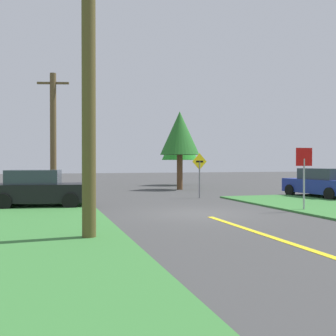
% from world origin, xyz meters
% --- Properties ---
extents(ground_plane, '(120.00, 120.00, 0.00)m').
position_xyz_m(ground_plane, '(0.00, 0.00, 0.00)').
color(ground_plane, '#3E3E3E').
extents(stop_sign, '(0.72, 0.07, 2.52)m').
position_xyz_m(stop_sign, '(4.24, -0.54, 1.76)').
color(stop_sign, '#9EA0A8').
rests_on(stop_sign, ground).
extents(car_on_crossroad, '(2.35, 4.59, 1.62)m').
position_xyz_m(car_on_crossroad, '(8.94, 4.30, 0.81)').
color(car_on_crossroad, navy).
rests_on(car_on_crossroad, ground).
extents(parked_car_near_building, '(4.12, 2.54, 1.62)m').
position_xyz_m(parked_car_near_building, '(-5.84, 3.97, 0.80)').
color(parked_car_near_building, black).
rests_on(parked_car_near_building, ground).
extents(utility_pole_near, '(1.80, 0.34, 7.19)m').
position_xyz_m(utility_pole_near, '(-4.54, -3.98, 3.68)').
color(utility_pole_near, brown).
rests_on(utility_pole_near, ground).
extents(utility_pole_mid, '(1.77, 0.58, 7.04)m').
position_xyz_m(utility_pole_mid, '(-5.15, 9.64, 3.61)').
color(utility_pole_mid, brown).
rests_on(utility_pole_mid, ground).
extents(direction_sign, '(0.89, 0.20, 2.45)m').
position_xyz_m(direction_sign, '(2.44, 6.12, 1.52)').
color(direction_sign, slate).
rests_on(direction_sign, ground).
extents(oak_tree_left, '(2.83, 2.83, 5.62)m').
position_xyz_m(oak_tree_left, '(3.64, 12.97, 4.01)').
color(oak_tree_left, brown).
rests_on(oak_tree_left, ground).
extents(pine_tree_center, '(3.08, 3.08, 5.56)m').
position_xyz_m(pine_tree_center, '(5.48, 18.38, 3.86)').
color(pine_tree_center, brown).
rests_on(pine_tree_center, ground).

